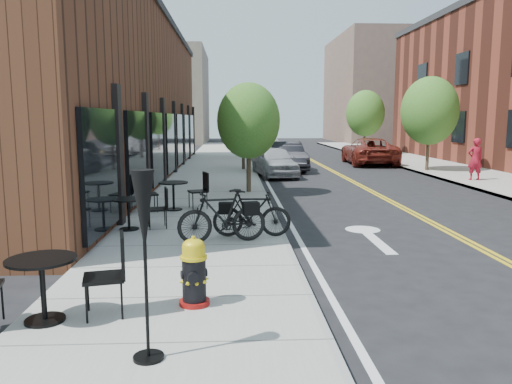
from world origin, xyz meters
name	(u,v)px	position (x,y,z in m)	size (l,w,h in m)	color
ground	(300,272)	(0.00, 0.00, 0.00)	(120.00, 120.00, 0.00)	black
sidewalk_near	(210,189)	(-2.00, 10.00, 0.06)	(4.00, 70.00, 0.12)	#9E9B93
building_near	(110,100)	(-6.50, 14.00, 3.50)	(5.00, 28.00, 7.00)	#4B2818
bg_building_left	(170,97)	(-8.00, 48.00, 5.00)	(8.00, 14.00, 10.00)	#726656
bg_building_right	(379,90)	(16.00, 50.00, 6.00)	(10.00, 16.00, 12.00)	brown
tree_near_a	(249,121)	(-0.60, 9.00, 2.60)	(2.20, 2.20, 3.81)	#382B1E
tree_near_b	(243,118)	(-0.60, 17.00, 2.71)	(2.30, 2.30, 3.98)	#382B1E
tree_near_c	(240,121)	(-0.60, 25.00, 2.53)	(2.10, 2.10, 3.67)	#382B1E
tree_near_d	(239,117)	(-0.60, 33.00, 2.79)	(2.40, 2.40, 4.11)	#382B1E
tree_far_b	(430,111)	(8.60, 16.00, 3.06)	(2.80, 2.80, 4.62)	#382B1E
tree_far_c	(365,113)	(8.60, 28.00, 3.06)	(2.80, 2.80, 4.62)	#382B1E
fire_hydrant	(194,272)	(-1.73, -1.81, 0.58)	(0.53, 0.53, 0.98)	maroon
bicycle_left	(222,216)	(-1.40, 1.70, 0.68)	(0.53, 1.87, 1.12)	black
bicycle_right	(252,213)	(-0.76, 2.20, 0.63)	(0.48, 1.71, 1.03)	black
bistro_set_a	(43,280)	(-3.60, -2.30, 0.66)	(2.06, 1.04, 1.08)	black
bistro_set_b	(129,209)	(-3.60, 3.02, 0.60)	(1.82, 0.92, 0.96)	black
bistro_set_c	(173,192)	(-2.85, 5.51, 0.64)	(1.97, 1.11, 1.04)	black
patio_umbrella	(144,225)	(-2.11, -3.38, 1.59)	(0.33, 0.33, 2.06)	black
parked_car_a	(275,162)	(0.80, 14.61, 0.70)	(1.65, 4.11, 1.40)	#A5A8AE
parked_car_b	(286,156)	(1.60, 17.19, 0.75)	(1.59, 4.56, 1.50)	black
parked_car_c	(268,145)	(1.58, 29.50, 0.69)	(1.94, 4.78, 1.39)	silver
parked_car_far	(369,151)	(6.88, 20.52, 0.78)	(2.58, 5.59, 1.55)	maroon
pedestrian	(475,159)	(9.00, 11.88, 1.00)	(0.64, 0.42, 1.76)	maroon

